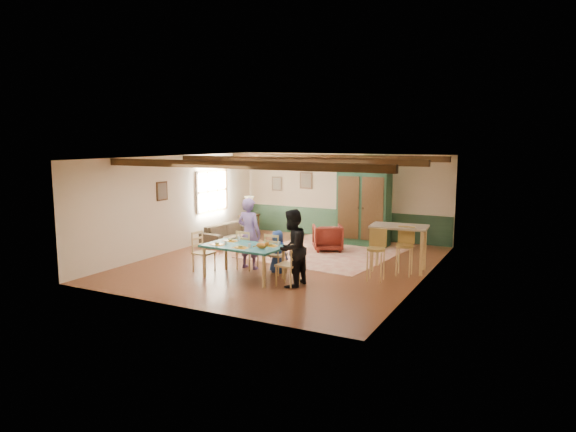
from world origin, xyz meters
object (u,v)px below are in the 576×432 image
at_px(dining_chair_end_left, 204,252).
at_px(end_table, 249,224).
at_px(dining_chair_end_right, 288,264).
at_px(dining_chair_far_right, 276,253).
at_px(counter_table, 399,248).
at_px(person_woman, 292,248).
at_px(bar_stool_left, 376,255).
at_px(sofa, 229,233).
at_px(armchair, 328,238).
at_px(dining_chair_far_left, 247,250).
at_px(person_man, 249,233).
at_px(bar_stool_right, 404,251).
at_px(armoire, 364,205).
at_px(table_lamp, 249,206).
at_px(dining_table, 244,262).
at_px(person_child, 278,252).
at_px(cat, 262,245).

height_order(dining_chair_end_left, end_table, dining_chair_end_left).
bearing_deg(dining_chair_end_right, dining_chair_far_right, -133.83).
xyz_separation_m(dining_chair_end_left, counter_table, (4.11, 2.23, 0.07)).
height_order(person_woman, bar_stool_left, person_woman).
bearing_deg(sofa, dining_chair_far_right, -125.11).
bearing_deg(dining_chair_far_right, armchair, -88.72).
relative_size(dining_chair_far_left, dining_chair_far_right, 1.00).
relative_size(person_man, bar_stool_right, 1.54).
distance_m(dining_chair_end_right, sofa, 5.05).
distance_m(armoire, bar_stool_left, 4.03).
bearing_deg(sofa, armoire, -62.52).
height_order(dining_chair_far_right, dining_chair_end_left, same).
xyz_separation_m(dining_chair_far_left, sofa, (-2.24, 2.53, -0.20)).
bearing_deg(sofa, counter_table, -95.03).
height_order(dining_chair_far_left, bar_stool_left, bar_stool_left).
xyz_separation_m(dining_chair_end_right, table_lamp, (-3.94, 4.83, 0.49)).
relative_size(dining_table, dining_chair_end_left, 1.89).
distance_m(sofa, end_table, 1.49).
bearing_deg(dining_chair_far_right, person_man, -5.71).
distance_m(dining_table, bar_stool_left, 2.99).
relative_size(person_woman, armoire, 0.70).
xyz_separation_m(dining_chair_end_right, bar_stool_left, (1.57, 1.25, 0.10)).
relative_size(dining_chair_far_right, person_man, 0.55).
relative_size(dining_table, dining_chair_far_left, 1.89).
height_order(person_child, cat, person_child).
relative_size(dining_chair_far_left, dining_chair_end_right, 1.00).
bearing_deg(cat, bar_stool_left, 34.22).
bearing_deg(bar_stool_right, end_table, 149.95).
bearing_deg(end_table, dining_chair_end_right, -50.78).
height_order(dining_chair_end_right, armchair, dining_chair_end_right).
bearing_deg(table_lamp, dining_chair_end_left, -71.03).
bearing_deg(person_woman, dining_chair_end_right, -90.00).
bearing_deg(dining_chair_end_left, dining_chair_end_right, -90.00).
bearing_deg(person_woman, table_lamp, -136.87).
distance_m(dining_table, dining_chair_far_right, 0.84).
distance_m(person_woman, end_table, 6.33).
bearing_deg(dining_chair_end_right, dining_chair_end_left, -90.00).
xyz_separation_m(dining_chair_far_right, dining_chair_end_left, (-1.61, -0.64, 0.00)).
xyz_separation_m(dining_table, person_child, (0.45, 0.79, 0.13)).
relative_size(sofa, counter_table, 1.45).
height_order(dining_chair_end_left, dining_chair_end_right, same).
xyz_separation_m(dining_chair_far_left, dining_chair_end_left, (-0.80, -0.69, 0.00)).
distance_m(dining_chair_end_right, cat, 0.72).
bearing_deg(cat, counter_table, 48.56).
height_order(end_table, counter_table, counter_table).
relative_size(dining_chair_end_right, bar_stool_right, 0.85).
bearing_deg(dining_chair_end_left, person_man, -43.15).
height_order(person_woman, counter_table, person_woman).
xyz_separation_m(dining_table, person_man, (-0.36, 0.83, 0.49)).
xyz_separation_m(person_man, armoire, (1.54, 4.01, 0.32)).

